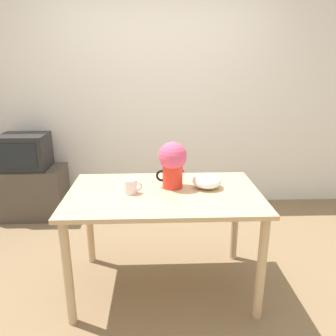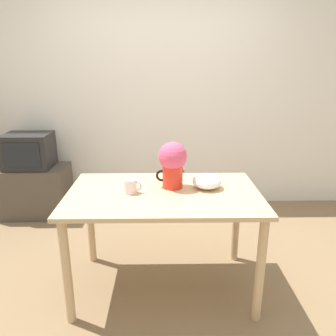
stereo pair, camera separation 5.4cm
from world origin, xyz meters
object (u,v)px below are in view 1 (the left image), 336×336
object	(u,v)px
flower_vase	(173,162)
tv_set	(25,152)
coffee_mug	(131,187)
white_bowl	(207,181)

from	to	relation	value
flower_vase	tv_set	xyz separation A→B (m)	(-1.53, 1.22, -0.22)
flower_vase	coffee_mug	bearing A→B (deg)	-159.89
coffee_mug	tv_set	world-z (taller)	tv_set
coffee_mug	tv_set	xyz separation A→B (m)	(-1.24, 1.33, -0.08)
tv_set	coffee_mug	bearing A→B (deg)	-47.05
flower_vase	white_bowl	xyz separation A→B (m)	(0.25, -0.02, -0.14)
flower_vase	coffee_mug	size ratio (longest dim) A/B	2.65
coffee_mug	tv_set	distance (m)	1.81
coffee_mug	tv_set	size ratio (longest dim) A/B	0.26
white_bowl	tv_set	world-z (taller)	tv_set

